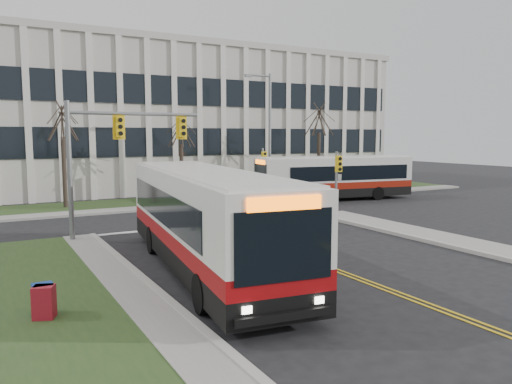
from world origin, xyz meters
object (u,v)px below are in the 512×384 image
object	(u,v)px
directory_sign	(192,185)
bus_cross	(335,179)
bus_main	(205,222)
newspaper_box_blue	(43,302)
newspaper_box_red	(44,304)
streetlight	(268,129)

from	to	relation	value
directory_sign	bus_cross	distance (m)	10.40
bus_main	bus_cross	size ratio (longest dim) A/B	1.10
bus_main	newspaper_box_blue	bearing A→B (deg)	-149.47
bus_main	newspaper_box_red	bearing A→B (deg)	-147.79
streetlight	directory_sign	size ratio (longest dim) A/B	4.60
streetlight	bus_cross	world-z (taller)	streetlight
newspaper_box_blue	newspaper_box_red	size ratio (longest dim) A/B	1.00
bus_cross	newspaper_box_blue	world-z (taller)	bus_cross
directory_sign	newspaper_box_red	bearing A→B (deg)	-120.95
directory_sign	bus_main	size ratio (longest dim) A/B	0.15
streetlight	newspaper_box_red	xyz separation A→B (m)	(-17.53, -18.71, -4.72)
directory_sign	bus_main	bearing A→B (deg)	-110.36
bus_cross	newspaper_box_red	distance (m)	26.61
newspaper_box_blue	newspaper_box_red	world-z (taller)	same
bus_main	newspaper_box_blue	distance (m)	6.15
directory_sign	bus_cross	xyz separation A→B (m)	(9.46, -4.31, 0.39)
streetlight	newspaper_box_red	distance (m)	26.07
bus_main	newspaper_box_blue	xyz separation A→B (m)	(-5.53, -2.38, -1.25)
bus_main	newspaper_box_red	distance (m)	6.22
directory_sign	bus_cross	bearing A→B (deg)	-24.49
streetlight	directory_sign	world-z (taller)	streetlight
newspaper_box_blue	newspaper_box_red	xyz separation A→B (m)	(0.00, -0.19, 0.00)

